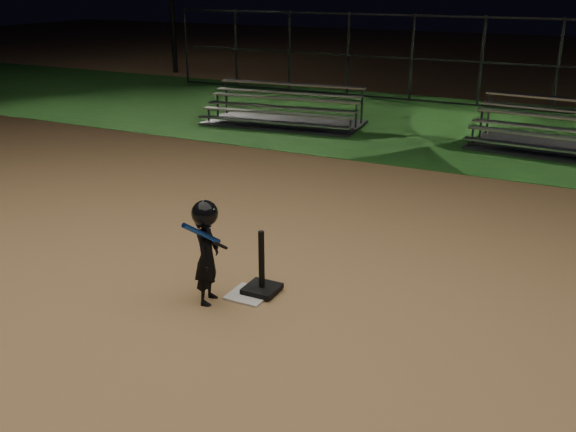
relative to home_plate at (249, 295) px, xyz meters
The scene contains 8 objects.
ground 0.01m from the home_plate, ahead, with size 80.00×80.00×0.00m, color #A87C4C.
grass_strip 10.00m from the home_plate, 90.00° to the left, with size 60.00×8.00×0.01m, color #1D4C18.
home_plate is the anchor object (origin of this frame).
batting_tee 0.22m from the home_plate, 51.58° to the left, with size 0.38×0.38×0.75m.
child_batter 0.78m from the home_plate, 136.35° to the right, with size 0.42×0.63×1.21m.
bleacher_left 9.26m from the home_plate, 114.65° to the left, with size 4.04×2.29×0.94m.
bleacher_right 9.12m from the home_plate, 71.66° to the left, with size 4.35×2.41×1.03m.
backstop_fence 13.06m from the home_plate, 90.00° to the left, with size 20.08×0.08×2.50m.
Camera 1 is at (3.38, -5.69, 3.44)m, focal length 39.86 mm.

